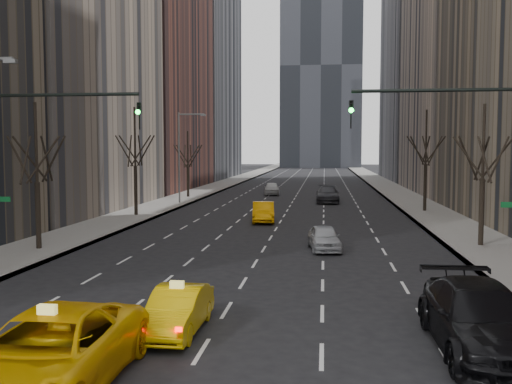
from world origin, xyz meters
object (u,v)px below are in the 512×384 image
(taxi_suv, at_px, (48,354))
(silver_sedan_ahead, at_px, (324,238))
(taxi_sedan, at_px, (177,310))
(parked_suv_black, at_px, (480,319))

(taxi_suv, xyz_separation_m, silver_sedan_ahead, (6.16, 19.14, -0.23))
(taxi_sedan, height_order, parked_suv_black, parked_suv_black)
(taxi_sedan, relative_size, parked_suv_black, 0.65)
(taxi_suv, relative_size, taxi_sedan, 1.59)
(taxi_suv, bearing_deg, silver_sedan_ahead, 71.60)
(silver_sedan_ahead, bearing_deg, taxi_suv, -114.86)
(silver_sedan_ahead, xyz_separation_m, parked_suv_black, (4.19, -15.26, 0.23))
(silver_sedan_ahead, distance_m, parked_suv_black, 15.83)
(parked_suv_black, bearing_deg, taxi_suv, -160.35)
(taxi_sedan, relative_size, silver_sedan_ahead, 1.03)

